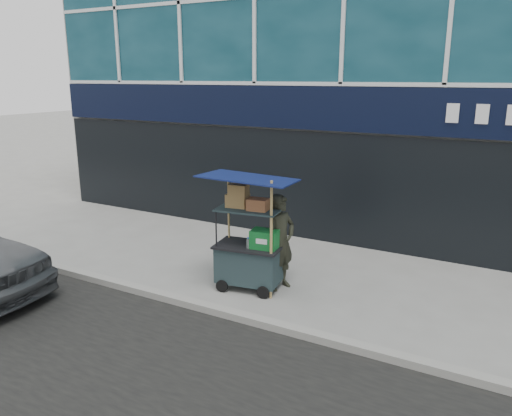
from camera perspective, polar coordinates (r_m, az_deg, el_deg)
The scene contains 4 objects.
ground at distance 7.87m, azimuth -1.25°, elevation -12.05°, with size 80.00×80.00×0.00m, color slate.
curb at distance 7.69m, azimuth -2.03°, elevation -12.24°, with size 80.00×0.18×0.12m, color gray.
vendor_cart at distance 8.49m, azimuth -0.72°, elevation -4.73°, with size 1.64×1.27×2.03m.
vendor_man at distance 8.49m, azimuth 2.80°, elevation -3.91°, with size 0.61×0.40×1.66m, color black.
Camera 1 is at (3.55, -6.05, 3.56)m, focal length 35.00 mm.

